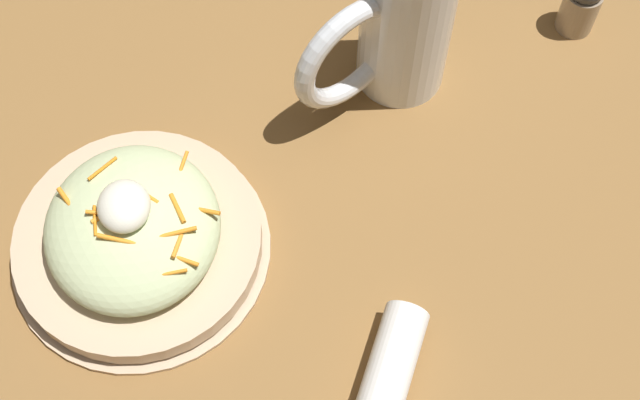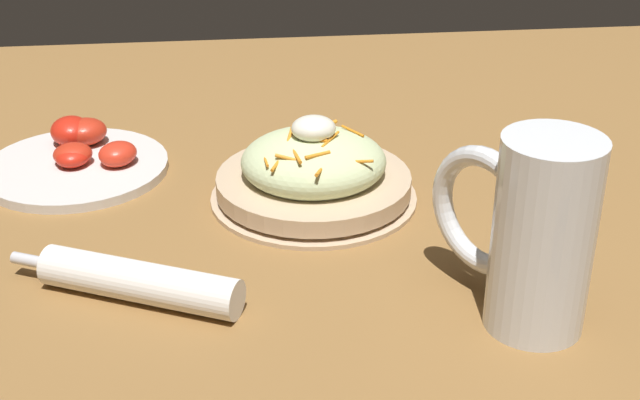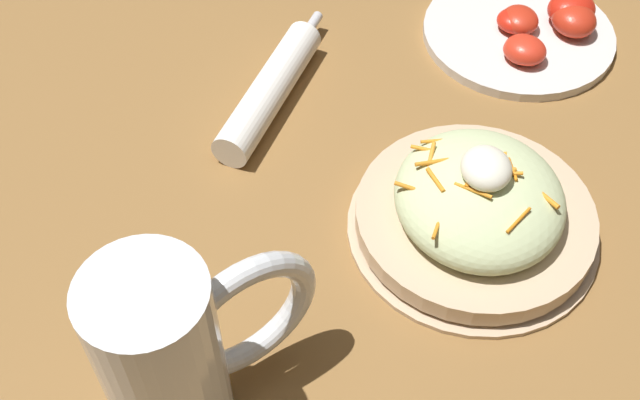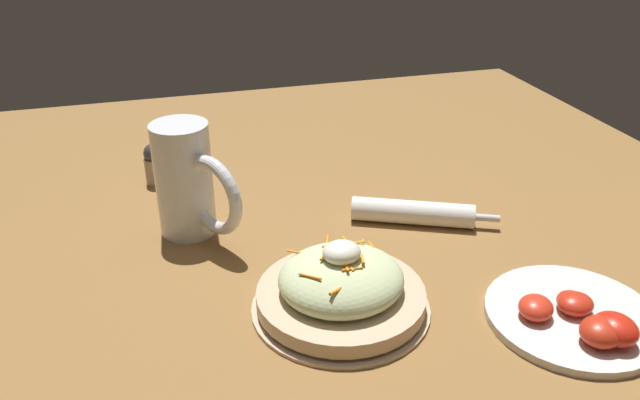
# 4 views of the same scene
# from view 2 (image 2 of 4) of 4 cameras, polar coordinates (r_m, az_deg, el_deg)

# --- Properties ---
(ground_plane) EXTENTS (1.43, 1.43, 0.00)m
(ground_plane) POSITION_cam_2_polar(r_m,az_deg,el_deg) (0.80, 0.73, -4.90)
(ground_plane) COLOR olive
(salad_plate) EXTENTS (0.21, 0.21, 0.09)m
(salad_plate) POSITION_cam_2_polar(r_m,az_deg,el_deg) (0.92, -0.29, 1.69)
(salad_plate) COLOR #D1B28E
(salad_plate) RESTS_ON ground_plane
(beer_mug) EXTENTS (0.11, 0.15, 0.16)m
(beer_mug) POSITION_cam_2_polar(r_m,az_deg,el_deg) (0.73, 13.40, -2.67)
(beer_mug) COLOR white
(beer_mug) RESTS_ON ground_plane
(napkin_roll) EXTENTS (0.20, 0.11, 0.04)m
(napkin_roll) POSITION_cam_2_polar(r_m,az_deg,el_deg) (0.78, -11.45, -5.08)
(napkin_roll) COLOR white
(napkin_roll) RESTS_ON ground_plane
(tomato_plate) EXTENTS (0.20, 0.20, 0.04)m
(tomato_plate) POSITION_cam_2_polar(r_m,az_deg,el_deg) (1.03, -14.95, 2.62)
(tomato_plate) COLOR silver
(tomato_plate) RESTS_ON ground_plane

